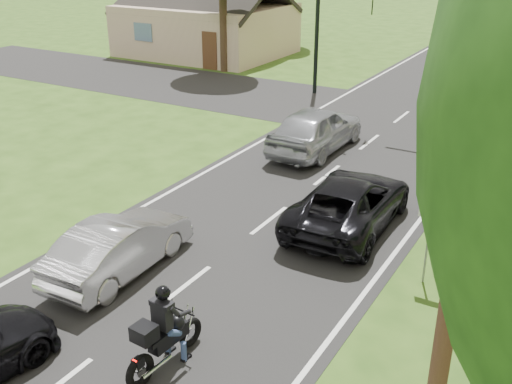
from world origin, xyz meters
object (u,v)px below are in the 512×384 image
motorcycle_rider (163,336)px  utility_pole_near (473,150)px  traffic_signal (485,34)px  sign_green (504,129)px  silver_suv (316,129)px  dark_suv (350,202)px  silver_sedan (119,246)px  sign_white (430,221)px

motorcycle_rider → utility_pole_near: bearing=9.1°
traffic_signal → sign_green: traffic_signal is taller
silver_suv → utility_pole_near: size_ratio=0.50×
motorcycle_rider → traffic_signal: (2.00, 16.42, 3.45)m
motorcycle_rider → sign_green: sign_green is taller
dark_suv → sign_green: sign_green is taller
motorcycle_rider → silver_suv: bearing=106.6°
traffic_signal → sign_green: bearing=-62.6°
silver_sedan → sign_green: (6.62, 11.20, 0.90)m
silver_suv → motorcycle_rider: bearing=103.2°
dark_suv → silver_sedan: (-3.79, -5.05, -0.03)m
silver_sedan → silver_suv: silver_suv is taller
silver_suv → sign_green: 6.42m
silver_suv → sign_green: size_ratio=2.35×
silver_sedan → traffic_signal: (5.06, 14.21, 3.44)m
silver_sedan → silver_suv: bearing=-94.3°
silver_sedan → sign_green: sign_green is taller
sign_white → sign_green: bearing=88.6°
sign_white → sign_green: size_ratio=1.00×
motorcycle_rider → sign_white: 6.43m
dark_suv → silver_suv: 6.26m
dark_suv → traffic_signal: 9.86m
motorcycle_rider → sign_green: 13.90m
silver_sedan → utility_pole_near: bearing=164.8°
silver_sedan → utility_pole_near: 9.23m
silver_sedan → sign_white: size_ratio=1.95×
silver_sedan → traffic_signal: bearing=-112.1°
motorcycle_rider → dark_suv: bearing=88.4°
dark_suv → sign_white: 3.34m
motorcycle_rider → dark_suv: size_ratio=0.40×
traffic_signal → sign_white: (1.36, -11.02, -2.54)m
sign_green → motorcycle_rider: bearing=-104.9°
silver_suv → traffic_signal: traffic_signal is taller
sign_white → motorcycle_rider: bearing=-121.9°
silver_suv → dark_suv: bearing=124.5°
silver_sedan → traffic_signal: 15.48m
silver_sedan → traffic_signal: size_ratio=0.65×
traffic_signal → silver_sedan: bearing=-109.6°
silver_sedan → sign_green: size_ratio=1.95×
motorcycle_rider → sign_green: (3.56, 13.40, 0.91)m
traffic_signal → silver_suv: bearing=-140.2°
dark_suv → traffic_signal: bearing=-100.0°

